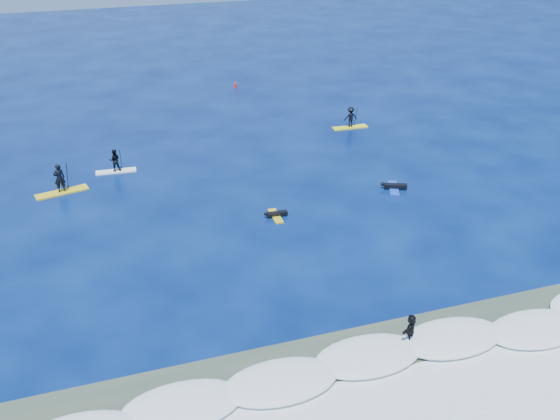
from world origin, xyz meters
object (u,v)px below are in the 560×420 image
object	(u,v)px
prone_paddler_near	(276,215)
prone_paddler_far	(394,187)
marker_buoy	(235,85)
wave_surfer	(410,330)
sup_paddler_center	(115,162)
sup_paddler_left	(60,183)
sup_paddler_right	(351,119)

from	to	relation	value
prone_paddler_near	prone_paddler_far	distance (m)	8.70
prone_paddler_near	marker_buoy	world-z (taller)	marker_buoy
prone_paddler_far	wave_surfer	xyz separation A→B (m)	(-6.63, -14.34, 0.65)
sup_paddler_center	marker_buoy	world-z (taller)	sup_paddler_center
sup_paddler_left	marker_buoy	xyz separation A→B (m)	(16.64, 19.35, -0.44)
sup_paddler_right	prone_paddler_near	bearing A→B (deg)	-127.27
wave_surfer	sup_paddler_center	bearing A→B (deg)	73.43
sup_paddler_center	marker_buoy	size ratio (longest dim) A/B	4.20
sup_paddler_center	sup_paddler_right	size ratio (longest dim) A/B	0.94
prone_paddler_far	marker_buoy	size ratio (longest dim) A/B	3.36
marker_buoy	prone_paddler_near	bearing A→B (deg)	-99.20
sup_paddler_center	prone_paddler_far	distance (m)	19.23
marker_buoy	sup_paddler_left	bearing A→B (deg)	-130.70
sup_paddler_right	prone_paddler_near	xyz separation A→B (m)	(-10.53, -12.83, -0.67)
sup_paddler_center	wave_surfer	distance (m)	25.17
sup_paddler_left	sup_paddler_right	bearing A→B (deg)	0.29
prone_paddler_near	marker_buoy	bearing A→B (deg)	-7.62
prone_paddler_near	marker_buoy	xyz separation A→B (m)	(4.34, 26.81, 0.16)
sup_paddler_left	sup_paddler_center	distance (m)	4.33
sup_paddler_left	prone_paddler_far	bearing A→B (deg)	-29.43
prone_paddler_near	marker_buoy	distance (m)	27.16
sup_paddler_center	prone_paddler_far	size ratio (longest dim) A/B	1.25
sup_paddler_left	prone_paddler_far	xyz separation A→B (m)	(20.91, -6.18, -0.58)
sup_paddler_right	prone_paddler_far	size ratio (longest dim) A/B	1.32
sup_paddler_left	sup_paddler_right	xyz separation A→B (m)	(22.84, 5.38, 0.07)
sup_paddler_left	marker_buoy	size ratio (longest dim) A/B	5.17
sup_paddler_left	wave_surfer	distance (m)	24.99
sup_paddler_right	marker_buoy	bearing A→B (deg)	116.02
sup_paddler_right	wave_surfer	xyz separation A→B (m)	(-8.56, -25.89, 0.00)
sup_paddler_right	marker_buoy	distance (m)	15.29
sup_paddler_center	prone_paddler_near	bearing A→B (deg)	-44.84
sup_paddler_center	prone_paddler_far	world-z (taller)	sup_paddler_center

